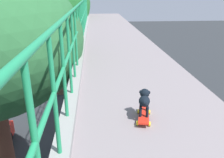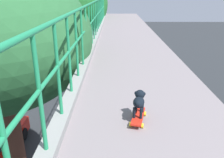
{
  "view_description": "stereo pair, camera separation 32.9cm",
  "coord_description": "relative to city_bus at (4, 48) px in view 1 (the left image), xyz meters",
  "views": [
    {
      "loc": [
        0.12,
        -0.09,
        7.27
      ],
      "look_at": [
        0.41,
        3.44,
        5.91
      ],
      "focal_mm": 36.68,
      "sensor_mm": 36.0,
      "label": 1
    },
    {
      "loc": [
        0.45,
        -0.1,
        7.27
      ],
      "look_at": [
        0.41,
        3.44,
        5.91
      ],
      "focal_mm": 36.68,
      "sensor_mm": 36.0,
      "label": 2
    }
  ],
  "objects": [
    {
      "name": "toy_skateboard",
      "position": [
        9.63,
        -20.72,
        3.76
      ],
      "size": [
        0.26,
        0.5,
        0.08
      ],
      "color": "red",
      "rests_on": "overpass_deck"
    },
    {
      "name": "roadside_tree_far",
      "position": [
        6.36,
        -7.23,
        4.49
      ],
      "size": [
        4.95,
        4.95,
        8.71
      ],
      "color": "brown",
      "rests_on": "ground"
    },
    {
      "name": "small_dog",
      "position": [
        9.64,
        -20.68,
        3.97
      ],
      "size": [
        0.19,
        0.34,
        0.32
      ],
      "color": "black",
      "rests_on": "toy_skateboard"
    },
    {
      "name": "city_bus",
      "position": [
        0.0,
        0.0,
        0.0
      ],
      "size": [
        2.66,
        11.17,
        3.47
      ],
      "color": "white",
      "rests_on": "ground"
    }
  ]
}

